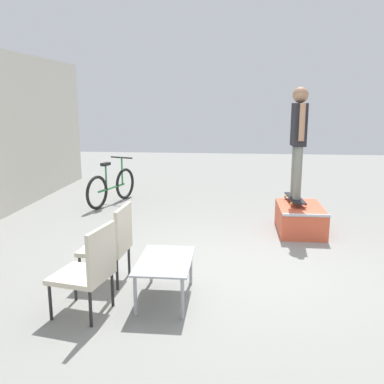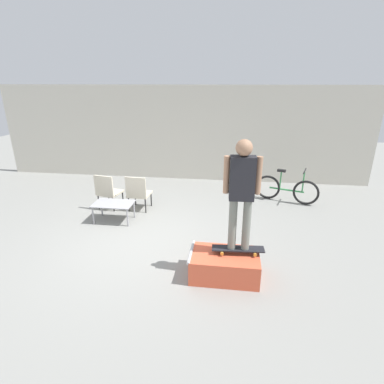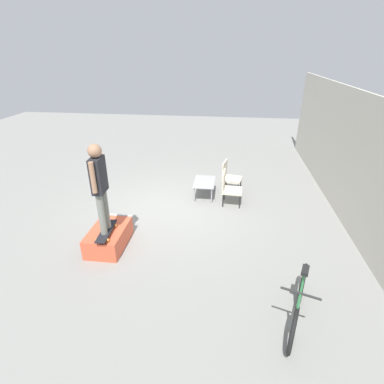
% 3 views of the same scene
% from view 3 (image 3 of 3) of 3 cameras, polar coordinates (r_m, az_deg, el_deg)
% --- Properties ---
extents(ground_plane, '(24.00, 24.00, 0.00)m').
position_cam_3_polar(ground_plane, '(7.87, -4.73, -3.45)').
color(ground_plane, gray).
extents(house_wall_back, '(12.00, 0.06, 3.00)m').
position_cam_3_polar(house_wall_back, '(7.66, 28.74, 4.82)').
color(house_wall_back, beige).
rests_on(house_wall_back, ground_plane).
extents(skate_ramp_box, '(1.15, 0.70, 0.44)m').
position_cam_3_polar(skate_ramp_box, '(6.66, -15.53, -8.24)').
color(skate_ramp_box, '#DB5638').
rests_on(skate_ramp_box, ground_plane).
extents(skateboard_on_ramp, '(0.87, 0.30, 0.07)m').
position_cam_3_polar(skateboard_on_ramp, '(6.32, -15.99, -7.14)').
color(skateboard_on_ramp, black).
rests_on(skateboard_on_ramp, skate_ramp_box).
extents(person_skater, '(0.57, 0.25, 1.79)m').
position_cam_3_polar(person_skater, '(5.83, -17.26, 1.83)').
color(person_skater, gray).
rests_on(person_skater, skateboard_on_ramp).
extents(coffee_table, '(0.92, 0.57, 0.44)m').
position_cam_3_polar(coffee_table, '(8.43, 2.37, 1.67)').
color(coffee_table, '#9E9EA3').
rests_on(coffee_table, ground_plane).
extents(patio_chair_left, '(0.61, 0.61, 0.92)m').
position_cam_3_polar(patio_chair_left, '(8.75, 7.09, 3.14)').
color(patio_chair_left, black).
rests_on(patio_chair_left, ground_plane).
extents(patio_chair_right, '(0.55, 0.55, 0.92)m').
position_cam_3_polar(patio_chair_right, '(8.01, 7.01, 0.97)').
color(patio_chair_right, black).
rests_on(patio_chair_right, ground_plane).
extents(bicycle, '(1.61, 0.67, 0.93)m').
position_cam_3_polar(bicycle, '(5.07, 19.60, -19.39)').
color(bicycle, black).
rests_on(bicycle, ground_plane).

